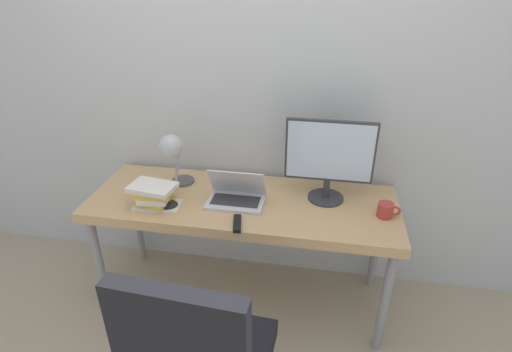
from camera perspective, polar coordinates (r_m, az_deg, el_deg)
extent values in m
plane|color=tan|center=(2.60, -3.24, -21.63)|extent=(12.00, 12.00, 0.00)
cube|color=silver|center=(2.47, -0.29, 12.05)|extent=(8.00, 0.05, 2.60)
cube|color=tan|center=(2.36, -1.95, -4.00)|extent=(1.80, 0.64, 0.06)
cylinder|color=gray|center=(2.67, -21.39, -11.92)|extent=(0.05, 0.05, 0.70)
cylinder|color=gray|center=(2.38, 17.90, -16.81)|extent=(0.05, 0.05, 0.70)
cylinder|color=gray|center=(3.02, -16.61, -5.95)|extent=(0.05, 0.05, 0.70)
cylinder|color=gray|center=(2.77, 16.81, -9.35)|extent=(0.05, 0.05, 0.70)
cube|color=silver|center=(2.30, -2.94, -3.73)|extent=(0.32, 0.21, 0.02)
cube|color=#2D2D33|center=(2.29, -2.94, -3.52)|extent=(0.28, 0.13, 0.00)
cube|color=silver|center=(2.29, -2.71, -0.93)|extent=(0.32, 0.11, 0.19)
cube|color=silver|center=(2.29, -2.72, -0.97)|extent=(0.29, 0.09, 0.16)
cylinder|color=#333338|center=(2.38, 9.90, -3.05)|extent=(0.21, 0.21, 0.01)
cylinder|color=#333338|center=(2.35, 10.03, -1.62)|extent=(0.04, 0.04, 0.12)
cube|color=#333338|center=(2.25, 10.51, 3.54)|extent=(0.50, 0.02, 0.36)
cube|color=silver|center=(2.24, 10.50, 3.41)|extent=(0.47, 0.00, 0.33)
cylinder|color=#4C4C51|center=(2.56, -10.38, -0.69)|extent=(0.14, 0.14, 0.02)
cylinder|color=#99999E|center=(2.44, -11.18, 1.69)|extent=(0.02, 0.15, 0.29)
sphere|color=#B2B2B7|center=(2.33, -12.06, 4.12)|extent=(0.14, 0.14, 0.14)
cube|color=silver|center=(2.34, -13.84, -4.04)|extent=(0.27, 0.15, 0.02)
cube|color=gold|center=(2.34, -14.20, -3.40)|extent=(0.20, 0.18, 0.03)
cube|color=silver|center=(2.33, -14.19, -2.67)|extent=(0.19, 0.21, 0.03)
cube|color=gold|center=(2.31, -14.32, -2.13)|extent=(0.21, 0.18, 0.03)
cube|color=silver|center=(2.29, -14.59, -1.56)|extent=(0.27, 0.20, 0.03)
cube|color=black|center=(2.12, -2.70, -6.79)|extent=(0.07, 0.15, 0.02)
cylinder|color=#B23833|center=(2.28, 17.97, -4.65)|extent=(0.09, 0.09, 0.08)
torus|color=#B23833|center=(2.29, 19.28, -4.74)|extent=(0.06, 0.01, 0.06)
ellipsoid|color=black|center=(2.31, -12.72, -4.00)|extent=(0.14, 0.11, 0.04)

